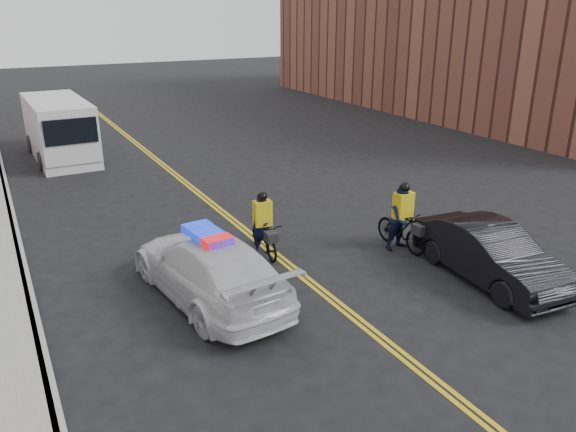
{
  "coord_description": "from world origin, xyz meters",
  "views": [
    {
      "loc": [
        -6.2,
        -9.5,
        6.2
      ],
      "look_at": [
        0.04,
        2.07,
        1.3
      ],
      "focal_mm": 35.0,
      "sensor_mm": 36.0,
      "label": 1
    }
  ],
  "objects_px": {
    "cargo_van": "(60,130)",
    "cyclist_near": "(263,233)",
    "police_cruiser": "(209,268)",
    "cyclist_far": "(402,223)",
    "dark_sedan": "(490,253)"
  },
  "relations": [
    {
      "from": "dark_sedan",
      "to": "cyclist_far",
      "type": "bearing_deg",
      "value": 109.47
    },
    {
      "from": "dark_sedan",
      "to": "cyclist_near",
      "type": "distance_m",
      "value": 5.7
    },
    {
      "from": "cyclist_far",
      "to": "police_cruiser",
      "type": "bearing_deg",
      "value": 177.54
    },
    {
      "from": "police_cruiser",
      "to": "dark_sedan",
      "type": "distance_m",
      "value": 6.66
    },
    {
      "from": "police_cruiser",
      "to": "dark_sedan",
      "type": "xyz_separation_m",
      "value": [
        6.22,
        -2.36,
        -0.05
      ]
    },
    {
      "from": "dark_sedan",
      "to": "cyclist_near",
      "type": "height_order",
      "value": "cyclist_near"
    },
    {
      "from": "dark_sedan",
      "to": "cyclist_far",
      "type": "distance_m",
      "value": 2.57
    },
    {
      "from": "cyclist_near",
      "to": "cargo_van",
      "type": "bearing_deg",
      "value": 109.51
    },
    {
      "from": "cyclist_near",
      "to": "cyclist_far",
      "type": "height_order",
      "value": "cyclist_far"
    },
    {
      "from": "cyclist_near",
      "to": "police_cruiser",
      "type": "bearing_deg",
      "value": -137.33
    },
    {
      "from": "dark_sedan",
      "to": "cyclist_far",
      "type": "height_order",
      "value": "cyclist_far"
    },
    {
      "from": "cargo_van",
      "to": "cyclist_near",
      "type": "height_order",
      "value": "cargo_van"
    },
    {
      "from": "cargo_van",
      "to": "cyclist_near",
      "type": "relative_size",
      "value": 3.34
    },
    {
      "from": "cyclist_near",
      "to": "dark_sedan",
      "type": "bearing_deg",
      "value": -38.04
    },
    {
      "from": "police_cruiser",
      "to": "dark_sedan",
      "type": "height_order",
      "value": "police_cruiser"
    }
  ]
}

